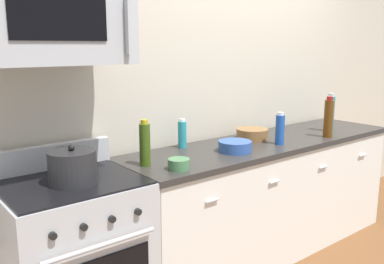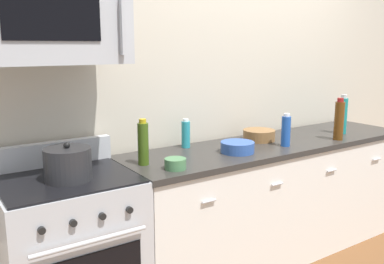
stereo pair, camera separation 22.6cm
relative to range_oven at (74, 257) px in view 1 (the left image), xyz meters
name	(u,v)px [view 1 (the left image)]	position (x,y,z in m)	size (l,w,h in m)	color
ground_plane	(264,248)	(1.62, 0.00, -0.47)	(6.70, 6.70, 0.00)	brown
back_wall	(233,82)	(1.62, 0.41, 0.88)	(5.58, 0.10, 2.70)	beige
counter_unit	(266,196)	(1.62, 0.00, -0.01)	(2.49, 0.66, 0.92)	silver
range_oven	(74,257)	(0.00, 0.00, 0.00)	(0.76, 0.69, 1.07)	#B7BABF
microwave	(57,25)	(0.00, 0.04, 1.28)	(0.74, 0.44, 0.40)	#B7BABF
bottle_soda_blue	(280,129)	(1.59, -0.15, 0.57)	(0.07, 0.07, 0.24)	#1E4CA5
bottle_wine_amber	(328,118)	(2.09, -0.22, 0.61)	(0.07, 0.07, 0.33)	#59330F
bottle_olive_oil	(145,144)	(0.49, 0.00, 0.59)	(0.07, 0.07, 0.29)	#385114
bottle_dish_soap	(182,134)	(0.95, 0.23, 0.55)	(0.06, 0.06, 0.21)	teal
bottle_sparkling_teal	(330,113)	(2.32, -0.09, 0.61)	(0.07, 0.07, 0.33)	#197F7A
bowl_blue_mixing	(235,146)	(1.17, -0.09, 0.49)	(0.23, 0.23, 0.08)	#2D519E
bowl_wooden_salad	(252,134)	(1.56, 0.11, 0.50)	(0.25, 0.25, 0.08)	brown
bowl_green_glaze	(179,164)	(0.60, -0.20, 0.48)	(0.13, 0.13, 0.07)	#477A4C
stockpot	(73,167)	(0.00, -0.05, 0.54)	(0.26, 0.26, 0.21)	#262628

